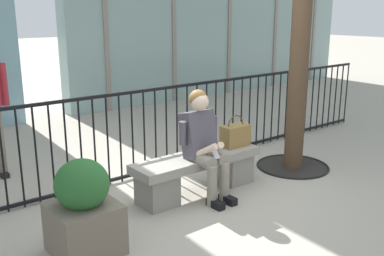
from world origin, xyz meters
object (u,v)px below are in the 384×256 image
(planter, at_px, (84,210))
(seated_person_with_phone, at_px, (204,141))
(handbag_on_bench, at_px, (235,135))
(stone_bench, at_px, (197,170))

(planter, bearing_deg, seated_person_with_phone, 10.09)
(seated_person_with_phone, xyz_separation_m, handbag_on_bench, (0.60, 0.12, -0.06))
(seated_person_with_phone, bearing_deg, stone_bench, 81.10)
(seated_person_with_phone, height_order, handbag_on_bench, seated_person_with_phone)
(seated_person_with_phone, relative_size, planter, 1.43)
(seated_person_with_phone, distance_m, planter, 1.62)
(stone_bench, bearing_deg, planter, -165.61)
(stone_bench, distance_m, seated_person_with_phone, 0.40)
(stone_bench, xyz_separation_m, handbag_on_bench, (0.58, -0.01, 0.32))
(seated_person_with_phone, relative_size, handbag_on_bench, 3.12)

